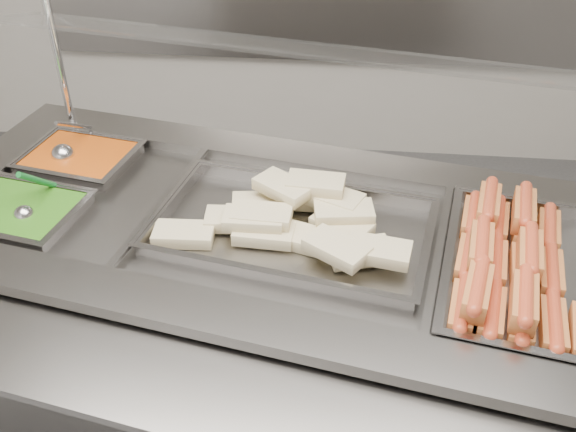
# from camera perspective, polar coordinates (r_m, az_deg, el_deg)

# --- Properties ---
(steam_counter) EXTENTS (2.15, 1.26, 0.97)m
(steam_counter) POSITION_cam_1_polar(r_m,az_deg,el_deg) (2.09, -1.44, -11.11)
(steam_counter) COLOR gray
(steam_counter) RESTS_ON ground
(tray_rail) EXTENTS (1.95, 0.75, 0.06)m
(tray_rail) POSITION_cam_1_polar(r_m,az_deg,el_deg) (1.43, -8.73, -14.58)
(tray_rail) COLOR gray
(tray_rail) RESTS_ON steam_counter
(sneeze_guard) EXTENTS (1.80, 0.65, 0.47)m
(sneeze_guard) POSITION_cam_1_polar(r_m,az_deg,el_deg) (1.77, 0.55, 14.31)
(sneeze_guard) COLOR silver
(sneeze_guard) RESTS_ON steam_counter
(pan_hotdogs) EXTENTS (0.47, 0.65, 0.11)m
(pan_hotdogs) POSITION_cam_1_polar(r_m,az_deg,el_deg) (1.75, 19.88, -5.28)
(pan_hotdogs) COLOR gray
(pan_hotdogs) RESTS_ON steam_counter
(pan_wraps) EXTENTS (0.80, 0.56, 0.08)m
(pan_wraps) POSITION_cam_1_polar(r_m,az_deg,el_deg) (1.77, 0.33, -1.44)
(pan_wraps) COLOR gray
(pan_wraps) RESTS_ON steam_counter
(pan_beans) EXTENTS (0.37, 0.32, 0.11)m
(pan_beans) POSITION_cam_1_polar(r_m,az_deg,el_deg) (2.19, -17.89, 4.19)
(pan_beans) COLOR gray
(pan_beans) RESTS_ON steam_counter
(pan_peas) EXTENTS (0.37, 0.32, 0.11)m
(pan_peas) POSITION_cam_1_polar(r_m,az_deg,el_deg) (1.98, -22.51, -0.43)
(pan_peas) COLOR gray
(pan_peas) RESTS_ON steam_counter
(hotdogs_in_buns) EXTENTS (0.36, 0.60, 0.13)m
(hotdogs_in_buns) POSITION_cam_1_polar(r_m,az_deg,el_deg) (1.70, 19.19, -4.04)
(hotdogs_in_buns) COLOR #9D4D21
(hotdogs_in_buns) RESTS_ON pan_hotdogs
(tortilla_wraps) EXTENTS (0.69, 0.40, 0.10)m
(tortilla_wraps) POSITION_cam_1_polar(r_m,az_deg,el_deg) (1.75, 0.77, -0.29)
(tortilla_wraps) COLOR #CDB689
(tortilla_wraps) RESTS_ON pan_wraps
(ladle) EXTENTS (0.08, 0.21, 0.16)m
(ladle) POSITION_cam_1_polar(r_m,az_deg,el_deg) (2.17, -19.29, 5.27)
(ladle) COLOR #BDBCC1
(ladle) RESTS_ON pan_beans
(serving_spoon) EXTENTS (0.07, 0.18, 0.16)m
(serving_spoon) POSITION_cam_1_polar(r_m,az_deg,el_deg) (1.93, -22.20, 0.59)
(serving_spoon) COLOR #BDBCC1
(serving_spoon) RESTS_ON pan_peas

